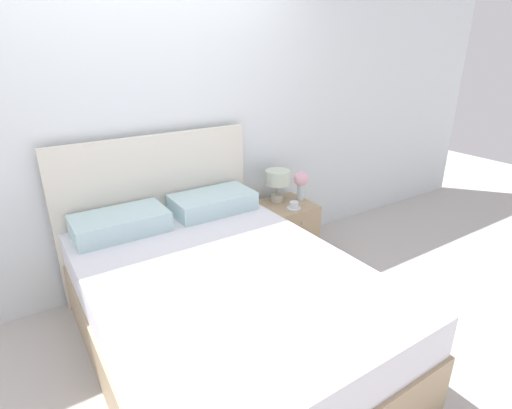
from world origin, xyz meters
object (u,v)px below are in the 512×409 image
object	(u,v)px
table_lamp	(278,180)
nightstand	(286,229)
flower_vase	(301,181)
bed	(218,302)
teacup	(294,205)

from	to	relation	value
table_lamp	nightstand	bearing A→B (deg)	-68.65
table_lamp	flower_vase	size ratio (longest dim) A/B	1.08
bed	teacup	world-z (taller)	bed
bed	table_lamp	xyz separation A→B (m)	(1.06, 0.83, 0.38)
bed	table_lamp	world-z (taller)	bed
teacup	bed	bearing A→B (deg)	-150.41
nightstand	teacup	xyz separation A→B (m)	(-0.01, -0.12, 0.28)
bed	teacup	bearing A→B (deg)	29.59
nightstand	flower_vase	bearing A→B (deg)	2.92
flower_vase	bed	bearing A→B (deg)	-149.46
table_lamp	teacup	distance (m)	0.28
flower_vase	teacup	xyz separation A→B (m)	(-0.18, -0.13, -0.15)
flower_vase	teacup	world-z (taller)	flower_vase
nightstand	table_lamp	distance (m)	0.47
nightstand	table_lamp	bearing A→B (deg)	111.35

